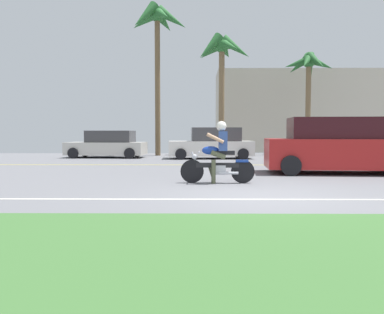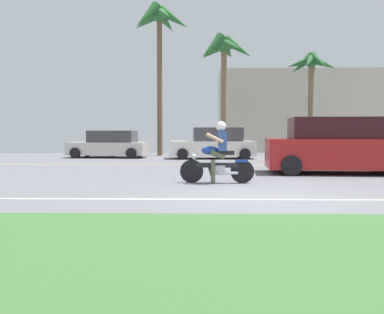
# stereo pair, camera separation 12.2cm
# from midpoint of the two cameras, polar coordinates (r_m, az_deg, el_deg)

# --- Properties ---
(ground) EXTENTS (56.00, 30.00, 0.04)m
(ground) POSITION_cam_midpoint_polar(r_m,az_deg,el_deg) (11.81, 7.63, -3.26)
(ground) COLOR slate
(grass_median) EXTENTS (56.00, 3.80, 0.06)m
(grass_median) POSITION_cam_midpoint_polar(r_m,az_deg,el_deg) (4.93, 17.09, -12.25)
(grass_median) COLOR #3D6B33
(grass_median) RESTS_ON ground
(lane_line_near) EXTENTS (50.40, 0.12, 0.01)m
(lane_line_near) POSITION_cam_midpoint_polar(r_m,az_deg,el_deg) (8.42, 10.27, -5.82)
(lane_line_near) COLOR silver
(lane_line_near) RESTS_ON ground
(lane_line_far) EXTENTS (50.40, 0.12, 0.01)m
(lane_line_far) POSITION_cam_midpoint_polar(r_m,az_deg,el_deg) (17.14, 5.63, -1.10)
(lane_line_far) COLOR yellow
(lane_line_far) RESTS_ON ground
(motorcyclist) EXTENTS (1.98, 0.65, 1.65)m
(motorcyclist) POSITION_cam_midpoint_polar(r_m,az_deg,el_deg) (10.95, 3.90, 0.01)
(motorcyclist) COLOR black
(motorcyclist) RESTS_ON ground
(suv_nearby) EXTENTS (5.05, 2.46, 1.84)m
(suv_nearby) POSITION_cam_midpoint_polar(r_m,az_deg,el_deg) (14.39, 20.31, 1.42)
(suv_nearby) COLOR #AD1E1E
(suv_nearby) RESTS_ON ground
(parked_car_0) EXTENTS (4.28, 2.26, 1.45)m
(parked_car_0) POSITION_cam_midpoint_polar(r_m,az_deg,el_deg) (22.61, -11.22, 1.67)
(parked_car_0) COLOR beige
(parked_car_0) RESTS_ON ground
(parked_car_1) EXTENTS (4.42, 2.12, 1.61)m
(parked_car_1) POSITION_cam_midpoint_polar(r_m,az_deg,el_deg) (21.34, 3.23, 1.80)
(parked_car_1) COLOR white
(parked_car_1) RESTS_ON ground
(parked_car_2) EXTENTS (4.29, 1.97, 1.67)m
(parked_car_2) POSITION_cam_midpoint_polar(r_m,az_deg,el_deg) (20.98, 18.58, 1.67)
(parked_car_2) COLOR #232328
(parked_car_2) RESTS_ON ground
(palm_tree_0) EXTENTS (3.63, 3.66, 8.82)m
(palm_tree_0) POSITION_cam_midpoint_polar(r_m,az_deg,el_deg) (24.92, -4.36, 17.49)
(palm_tree_0) COLOR brown
(palm_tree_0) RESTS_ON ground
(palm_tree_1) EXTENTS (3.19, 3.03, 6.29)m
(palm_tree_1) POSITION_cam_midpoint_polar(r_m,az_deg,el_deg) (26.27, 16.31, 11.66)
(palm_tree_1) COLOR brown
(palm_tree_1) RESTS_ON ground
(palm_tree_2) EXTENTS (3.56, 3.67, 7.28)m
(palm_tree_2) POSITION_cam_midpoint_polar(r_m,az_deg,el_deg) (25.47, 4.65, 13.92)
(palm_tree_2) COLOR brown
(palm_tree_2) RESTS_ON ground
(building_far) EXTENTS (15.59, 4.00, 5.65)m
(building_far) POSITION_cam_midpoint_polar(r_m,az_deg,el_deg) (31.09, 18.53, 5.96)
(building_far) COLOR beige
(building_far) RESTS_ON ground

